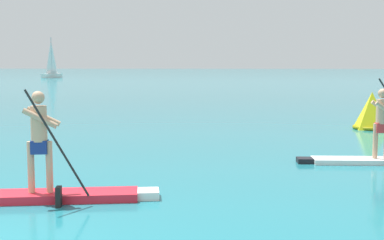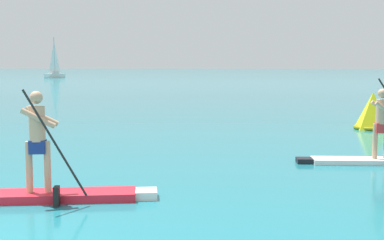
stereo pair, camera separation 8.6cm
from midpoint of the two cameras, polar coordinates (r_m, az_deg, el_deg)
name	(u,v)px [view 2 (the right image)]	position (r m, az deg, el deg)	size (l,w,h in m)	color
paddleboarder_mid_center	(47,181)	(9.06, -15.14, -6.35)	(3.61, 1.10, 1.86)	red
paddleboarder_far_right	(378,149)	(12.64, 19.67, -2.97)	(3.56, 0.84, 1.96)	white
race_marker_buoy	(373,113)	(19.20, 19.04, 0.76)	(1.45, 1.45, 1.28)	yellow
sailboat_left_horizon	(55,71)	(86.45, -14.58, 5.11)	(2.15, 4.39, 6.35)	white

